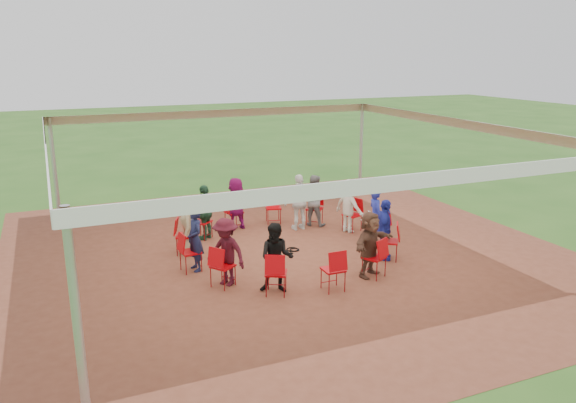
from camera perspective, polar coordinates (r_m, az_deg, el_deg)
name	(u,v)px	position (r m, az deg, el deg)	size (l,w,h in m)	color
ground	(287,252)	(13.79, -0.14, -5.17)	(80.00, 80.00, 0.00)	#2C571B
dirt_patch	(287,252)	(13.78, -0.14, -5.15)	(13.00, 13.00, 0.00)	brown
tent	(287,157)	(13.16, -0.14, 4.57)	(10.33, 10.33, 3.00)	#B2B2B7
chair_0	(379,226)	(14.47, 9.27, -2.51)	(0.42, 0.44, 0.90)	#B80208
chair_1	(352,215)	(15.35, 6.53, -1.38)	(0.42, 0.44, 0.90)	#B80208
chair_2	(315,209)	(15.88, 2.72, -0.75)	(0.42, 0.44, 0.90)	#B80208
chair_3	(273,208)	(15.96, -1.50, -0.65)	(0.42, 0.44, 0.90)	#B80208
chair_4	(234,212)	(15.59, -5.52, -1.10)	(0.42, 0.44, 0.90)	#B80208
chair_5	(202,222)	(14.82, -8.73, -2.06)	(0.42, 0.44, 0.90)	#B80208
chair_6	(185,236)	(13.78, -10.42, -3.46)	(0.42, 0.44, 0.90)	#B80208
chair_7	(191,252)	(12.67, -9.87, -5.09)	(0.42, 0.44, 0.90)	#B80208
chair_8	(223,266)	(11.77, -6.65, -6.56)	(0.42, 0.44, 0.90)	#B80208
chair_9	(276,273)	(11.34, -1.22, -7.30)	(0.42, 0.44, 0.90)	#B80208
chair_10	(333,270)	(11.55, 4.61, -6.93)	(0.42, 0.44, 0.90)	#B80208
chair_11	(374,258)	(12.31, 8.75, -5.65)	(0.42, 0.44, 0.90)	#B80208
chair_12	(389,242)	(13.38, 10.24, -4.02)	(0.42, 0.44, 0.90)	#B80208
person_seated_0	(376,216)	(14.34, 8.89, -1.48)	(0.53, 0.35, 1.45)	navy
person_seated_1	(350,206)	(15.19, 6.27, -0.45)	(0.94, 0.46, 1.45)	beige
person_seated_2	(314,200)	(15.70, 2.62, 0.13)	(0.70, 0.41, 1.45)	slate
person_seated_3	(236,203)	(15.42, -5.32, -0.19)	(1.34, 0.50, 1.45)	#8B115E
person_seated_4	(205,212)	(14.68, -8.38, -1.08)	(0.85, 0.44, 1.45)	#20482F
person_seated_5	(190,225)	(13.68, -9.98, -2.34)	(0.71, 0.40, 1.45)	#9A8862
person_seated_6	(195,239)	(12.62, -9.42, -3.80)	(0.53, 0.35, 1.45)	#161B3C
person_seated_7	(226,252)	(11.76, -6.32, -5.11)	(0.94, 0.46, 1.45)	#3E0D17
person_seated_8	(277,258)	(11.35, -1.17, -5.76)	(0.70, 0.41, 1.45)	black
person_seated_9	(370,244)	(12.27, 8.32, -4.30)	(1.34, 0.50, 1.45)	brown
person_seated_10	(385,230)	(13.29, 9.78, -2.85)	(0.85, 0.44, 1.45)	navy
standing_person	(300,202)	(15.31, 1.19, -0.06)	(0.90, 0.46, 1.54)	white
cable_coil	(293,250)	(13.91, 0.54, -4.90)	(0.33, 0.33, 0.03)	black
laptop	(370,218)	(14.29, 8.30, -1.71)	(0.31, 0.37, 0.23)	#B7B7BC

